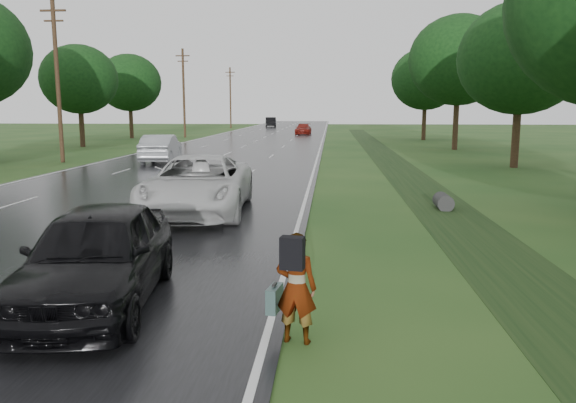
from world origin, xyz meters
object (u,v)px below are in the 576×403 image
at_px(pedestrian, 295,286).
at_px(white_pickup, 198,185).
at_px(silver_sedan, 161,148).
at_px(dark_sedan, 97,255).

relative_size(pedestrian, white_pickup, 0.25).
distance_m(pedestrian, silver_sedan, 28.35).
bearing_deg(pedestrian, dark_sedan, -10.14).
bearing_deg(dark_sedan, white_pickup, 84.64).
xyz_separation_m(pedestrian, white_pickup, (-3.75, 9.81, 0.11)).
relative_size(white_pickup, dark_sedan, 1.30).
height_order(pedestrian, dark_sedan, dark_sedan).
bearing_deg(pedestrian, white_pickup, -59.26).
bearing_deg(silver_sedan, pedestrian, 104.59).
height_order(white_pickup, dark_sedan, white_pickup).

